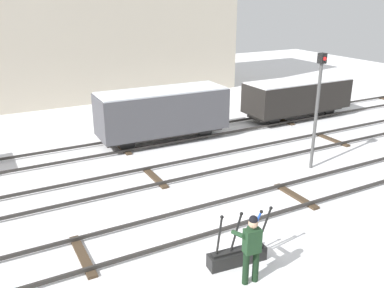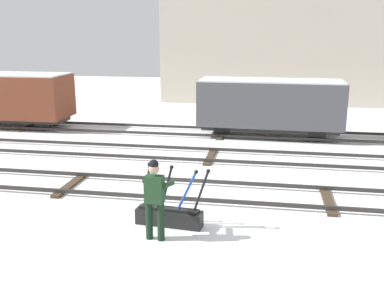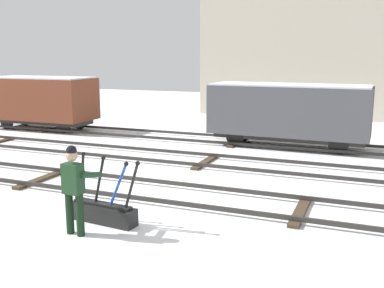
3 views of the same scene
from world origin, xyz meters
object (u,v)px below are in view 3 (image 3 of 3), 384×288
at_px(switch_lever_frame, 103,211).
at_px(freight_car_mid_siding, 42,99).
at_px(freight_car_back_track, 289,111).
at_px(rail_worker, 74,185).

xyz_separation_m(switch_lever_frame, freight_car_mid_siding, (-9.21, 9.20, 1.14)).
bearing_deg(freight_car_mid_siding, freight_car_back_track, -0.59).
height_order(switch_lever_frame, freight_car_mid_siding, freight_car_mid_siding).
height_order(freight_car_back_track, freight_car_mid_siding, freight_car_mid_siding).
bearing_deg(freight_car_back_track, freight_car_mid_siding, -178.57).
xyz_separation_m(freight_car_back_track, freight_car_mid_siding, (-11.38, -0.00, 0.03)).
distance_m(switch_lever_frame, freight_car_back_track, 9.52).
bearing_deg(rail_worker, switch_lever_frame, 84.53).
bearing_deg(rail_worker, freight_car_mid_siding, 138.19).
bearing_deg(freight_car_back_track, switch_lever_frame, -101.78).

